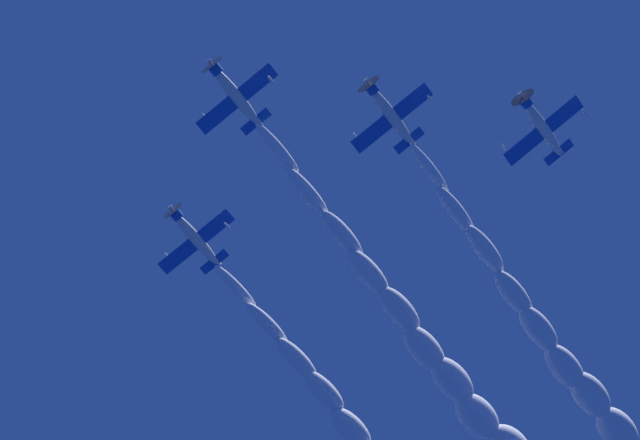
{
  "coord_description": "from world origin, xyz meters",
  "views": [
    {
      "loc": [
        23.05,
        33.0,
        2.07
      ],
      "look_at": [
        -16.74,
        -0.91,
        93.44
      ],
      "focal_mm": 58.22,
      "sensor_mm": 36.0,
      "label": 1
    }
  ],
  "objects_px": {
    "airplane_lead": "(235,94)",
    "airplane_slot_tail": "(541,126)",
    "airplane_right_wingman": "(194,237)",
    "airplane_left_wingman": "(389,113)"
  },
  "relations": [
    {
      "from": "airplane_right_wingman",
      "to": "airplane_slot_tail",
      "type": "xyz_separation_m",
      "value": [
        -12.97,
        34.55,
        0.19
      ]
    },
    {
      "from": "airplane_lead",
      "to": "airplane_slot_tail",
      "type": "distance_m",
      "value": 30.11
    },
    {
      "from": "airplane_left_wingman",
      "to": "airplane_slot_tail",
      "type": "relative_size",
      "value": 1.01
    },
    {
      "from": "airplane_left_wingman",
      "to": "airplane_slot_tail",
      "type": "bearing_deg",
      "value": 135.85
    },
    {
      "from": "airplane_right_wingman",
      "to": "airplane_slot_tail",
      "type": "relative_size",
      "value": 1.01
    },
    {
      "from": "airplane_right_wingman",
      "to": "airplane_left_wingman",
      "type": "bearing_deg",
      "value": 95.26
    },
    {
      "from": "airplane_lead",
      "to": "airplane_right_wingman",
      "type": "bearing_deg",
      "value": -122.63
    },
    {
      "from": "airplane_lead",
      "to": "airplane_slot_tail",
      "type": "relative_size",
      "value": 1.0
    },
    {
      "from": "airplane_lead",
      "to": "airplane_slot_tail",
      "type": "bearing_deg",
      "value": 136.41
    },
    {
      "from": "airplane_left_wingman",
      "to": "airplane_slot_tail",
      "type": "xyz_separation_m",
      "value": [
        -10.75,
        10.44,
        0.16
      ]
    }
  ]
}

